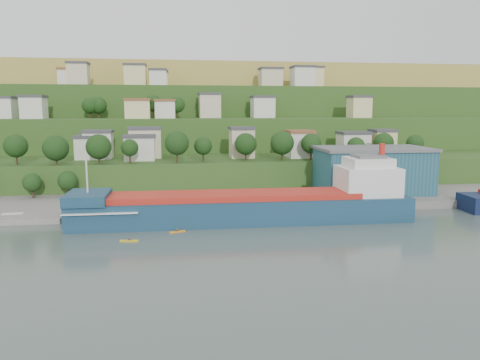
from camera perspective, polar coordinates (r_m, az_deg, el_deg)
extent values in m
plane|color=#425049|center=(97.67, -2.22, -6.49)|extent=(500.00, 500.00, 0.00)
cube|color=slate|center=(128.03, 5.29, -2.87)|extent=(220.00, 26.00, 4.00)
cube|color=#284719|center=(152.21, -4.60, -1.01)|extent=(260.00, 32.00, 20.00)
cube|color=#284719|center=(181.80, -5.28, 0.56)|extent=(280.00, 32.00, 44.00)
cube|color=#284719|center=(211.50, -5.77, 1.70)|extent=(300.00, 32.00, 70.00)
cube|color=#A2803D|center=(285.03, -6.55, 3.48)|extent=(360.00, 120.00, 96.00)
cube|color=silver|center=(153.91, -17.64, 3.69)|extent=(9.20, 8.25, 6.53)
cube|color=#3F3F44|center=(153.66, -17.71, 5.07)|extent=(9.80, 8.85, 0.90)
cube|color=silver|center=(153.96, -16.86, 4.02)|extent=(8.51, 7.23, 8.09)
cube|color=#3F3F44|center=(153.69, -16.94, 5.69)|extent=(9.11, 7.83, 0.90)
cube|color=silver|center=(145.79, -12.13, 3.73)|extent=(9.01, 7.13, 6.92)
cube|color=#3F3F44|center=(145.52, -12.18, 5.26)|extent=(9.61, 7.73, 0.90)
cube|color=beige|center=(152.58, -11.46, 4.35)|extent=(9.89, 7.12, 8.99)
cube|color=#3F3F44|center=(152.30, -11.52, 6.21)|extent=(10.49, 7.72, 0.90)
cube|color=beige|center=(150.25, 0.20, 4.46)|extent=(7.31, 7.72, 8.99)
cube|color=#3F3F44|center=(149.97, 0.20, 6.35)|extent=(7.91, 8.32, 0.90)
cube|color=silver|center=(152.09, 7.23, 4.23)|extent=(7.71, 8.78, 7.88)
cube|color=brown|center=(151.82, 7.26, 5.89)|extent=(8.31, 9.38, 0.90)
cube|color=beige|center=(153.36, 7.54, 4.09)|extent=(7.07, 8.72, 6.94)
cube|color=#3F3F44|center=(153.10, 7.57, 5.55)|extent=(7.67, 9.32, 0.90)
cube|color=silver|center=(165.26, 13.64, 4.25)|extent=(9.72, 7.77, 6.99)
cube|color=#3F3F44|center=(165.02, 13.69, 5.62)|extent=(10.32, 8.37, 0.90)
cube|color=beige|center=(168.98, 16.97, 4.34)|extent=(7.30, 7.03, 7.72)
cube|color=#3F3F44|center=(168.74, 17.04, 5.80)|extent=(7.90, 7.63, 0.90)
cube|color=silver|center=(193.05, -26.78, 7.77)|extent=(7.04, 8.29, 7.18)
cube|color=#3F3F44|center=(193.10, -26.86, 8.97)|extent=(7.64, 8.89, 0.90)
cube|color=silver|center=(186.00, -23.83, 8.01)|extent=(7.78, 8.70, 7.50)
cube|color=#3F3F44|center=(186.05, -23.91, 9.30)|extent=(8.38, 9.30, 0.90)
cube|color=beige|center=(176.75, -12.35, 8.36)|extent=(8.81, 8.94, 6.38)
cube|color=brown|center=(176.78, -12.39, 9.54)|extent=(9.41, 9.54, 0.90)
cube|color=silver|center=(179.41, -9.13, 8.43)|extent=(7.39, 7.42, 6.20)
cube|color=brown|center=(179.44, -9.16, 9.56)|extent=(7.99, 8.02, 0.90)
cube|color=beige|center=(185.99, -3.71, 8.94)|extent=(8.08, 8.00, 8.89)
cube|color=#3F3F44|center=(186.08, -3.73, 10.44)|extent=(8.68, 8.60, 0.90)
cube|color=silver|center=(187.91, 2.78, 8.77)|extent=(8.47, 8.51, 7.78)
cube|color=#3F3F44|center=(187.96, 2.79, 10.10)|extent=(9.07, 9.11, 0.90)
cube|color=beige|center=(193.97, 14.31, 8.53)|extent=(7.77, 7.52, 7.88)
cube|color=#3F3F44|center=(194.03, 14.36, 9.82)|extent=(8.37, 8.12, 0.90)
cube|color=silver|center=(212.30, -20.01, 11.59)|extent=(8.55, 7.83, 6.43)
cube|color=brown|center=(212.55, -20.06, 12.57)|extent=(9.15, 8.43, 0.90)
cube|color=beige|center=(209.49, -19.10, 12.00)|extent=(8.24, 7.95, 8.76)
cube|color=#3F3F44|center=(209.87, -19.16, 13.31)|extent=(8.84, 8.55, 0.90)
cube|color=beige|center=(211.38, -12.64, 12.22)|extent=(9.07, 8.86, 8.71)
cube|color=#3F3F44|center=(211.75, -12.69, 13.51)|extent=(9.67, 9.46, 0.90)
cube|color=silver|center=(204.90, -9.97, 12.07)|extent=(7.02, 7.90, 6.29)
cube|color=#3F3F44|center=(205.15, -9.99, 13.08)|extent=(7.62, 8.50, 0.90)
cube|color=beige|center=(212.52, -9.80, 11.94)|extent=(7.25, 7.87, 6.22)
cube|color=#3F3F44|center=(212.76, -9.83, 12.90)|extent=(7.85, 8.47, 0.90)
cube|color=beige|center=(218.11, 3.74, 12.21)|extent=(9.79, 8.53, 8.13)
cube|color=#3F3F44|center=(218.43, 3.76, 13.39)|extent=(10.39, 9.13, 0.90)
cube|color=silver|center=(215.07, 7.61, 12.26)|extent=(9.15, 8.93, 8.50)
cube|color=#3F3F44|center=(215.42, 7.64, 13.50)|extent=(9.75, 9.53, 0.90)
cube|color=beige|center=(222.12, 8.92, 12.15)|extent=(7.62, 8.18, 8.83)
cube|color=#3F3F44|center=(222.48, 8.95, 13.40)|extent=(8.22, 8.78, 0.90)
cylinder|color=#382619|center=(145.88, -25.57, 2.39)|extent=(0.50, 0.50, 3.45)
sphere|color=black|center=(145.59, -25.66, 3.77)|extent=(6.50, 6.50, 6.50)
cylinder|color=#382619|center=(140.96, -21.47, 2.30)|extent=(0.50, 0.50, 2.71)
sphere|color=black|center=(140.66, -21.54, 3.64)|extent=(7.16, 7.16, 7.16)
cylinder|color=#382619|center=(138.84, -16.80, 2.49)|extent=(0.50, 0.50, 2.92)
sphere|color=black|center=(138.54, -16.86, 3.90)|extent=(7.14, 7.14, 7.14)
cylinder|color=#382619|center=(137.24, -13.25, 2.62)|extent=(0.50, 0.50, 3.23)
sphere|color=black|center=(136.97, -13.30, 3.86)|extent=(4.91, 4.91, 4.91)
cylinder|color=#382619|center=(136.72, -7.67, 2.88)|extent=(0.50, 0.50, 3.85)
sphere|color=black|center=(136.39, -7.70, 4.49)|extent=(6.99, 6.99, 6.99)
cylinder|color=#382619|center=(138.92, -4.51, 2.90)|extent=(0.50, 0.50, 3.23)
sphere|color=black|center=(138.65, -4.52, 4.17)|extent=(5.35, 5.35, 5.35)
cylinder|color=#382619|center=(141.91, 0.70, 3.04)|extent=(0.50, 0.50, 3.19)
sphere|color=black|center=(141.61, 0.70, 4.42)|extent=(6.65, 6.65, 6.65)
cylinder|color=#382619|center=(142.67, 5.14, 3.07)|extent=(0.50, 0.50, 3.35)
sphere|color=black|center=(142.36, 5.16, 4.53)|extent=(7.17, 7.17, 7.17)
cylinder|color=#382619|center=(144.73, 8.64, 3.09)|extent=(0.50, 0.50, 3.38)
sphere|color=black|center=(144.45, 8.67, 4.42)|extent=(6.13, 6.13, 6.13)
cylinder|color=#382619|center=(149.01, 13.90, 2.97)|extent=(0.50, 0.50, 2.74)
sphere|color=black|center=(148.77, 13.94, 4.06)|extent=(5.39, 5.39, 5.39)
cylinder|color=#382619|center=(154.87, 17.04, 3.13)|extent=(0.50, 0.50, 3.19)
sphere|color=black|center=(154.60, 17.09, 4.36)|extent=(6.33, 6.33, 6.33)
cylinder|color=#382619|center=(157.80, 20.48, 3.07)|extent=(0.50, 0.50, 3.26)
sphere|color=black|center=(157.56, 20.54, 4.20)|extent=(5.42, 5.42, 5.42)
cylinder|color=#382619|center=(178.81, -7.67, 8.01)|extent=(0.50, 0.50, 3.41)
sphere|color=black|center=(178.81, -7.69, 9.08)|extent=(5.97, 5.97, 5.97)
cylinder|color=#382619|center=(187.44, -17.80, 7.65)|extent=(0.50, 0.50, 3.05)
sphere|color=black|center=(187.43, -17.84, 8.61)|extent=(5.91, 5.91, 5.91)
cylinder|color=#382619|center=(180.77, -10.54, 8.03)|extent=(0.50, 0.50, 3.93)
sphere|color=black|center=(180.78, -10.57, 9.19)|extent=(6.18, 6.18, 6.18)
cylinder|color=#382619|center=(185.53, -8.39, 8.06)|extent=(0.50, 0.50, 3.65)
sphere|color=black|center=(185.52, -8.41, 9.03)|extent=(4.81, 4.81, 4.81)
cylinder|color=#382619|center=(188.26, -16.85, 7.70)|extent=(0.50, 0.50, 3.07)
sphere|color=black|center=(188.25, -16.89, 8.70)|extent=(6.39, 6.39, 6.39)
cylinder|color=#382619|center=(187.23, -3.16, 8.07)|extent=(0.50, 0.50, 3.24)
sphere|color=black|center=(187.23, -3.17, 9.01)|extent=(5.25, 5.25, 5.25)
cube|color=#123345|center=(106.93, 0.40, -4.23)|extent=(76.99, 13.67, 7.68)
cube|color=red|center=(105.70, -0.77, -1.90)|extent=(57.21, 11.06, 1.32)
cube|color=#123345|center=(106.11, -18.05, -2.05)|extent=(9.02, 12.24, 2.19)
cube|color=silver|center=(114.00, 15.27, -0.09)|extent=(13.39, 11.24, 6.58)
cube|color=silver|center=(113.44, 15.35, 2.10)|extent=(10.05, 8.98, 2.19)
cube|color=#595B5E|center=(113.29, 15.38, 2.82)|extent=(6.72, 6.72, 0.66)
cylinder|color=red|center=(114.55, 16.91, 3.48)|extent=(1.34, 1.34, 3.29)
cylinder|color=silver|center=(105.26, -18.19, 0.89)|extent=(0.40, 0.40, 8.77)
cube|color=silver|center=(106.07, -16.23, -3.30)|extent=(15.61, 12.71, 0.27)
cube|color=navy|center=(138.26, 15.80, 1.06)|extent=(30.56, 18.95, 12.00)
cube|color=#595B5E|center=(137.60, 15.91, 3.70)|extent=(31.59, 19.98, 0.80)
cube|color=silver|center=(117.97, -25.99, -3.90)|extent=(4.64, 2.12, 0.90)
cube|color=orange|center=(99.18, -7.66, -6.25)|extent=(3.43, 1.61, 0.26)
sphere|color=#3F3F44|center=(99.07, -7.66, -6.01)|extent=(0.60, 0.60, 0.60)
cube|color=gold|center=(94.15, -13.35, -7.22)|extent=(3.63, 1.04, 0.27)
sphere|color=#3F3F44|center=(94.03, -13.36, -6.95)|extent=(0.63, 0.63, 0.63)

